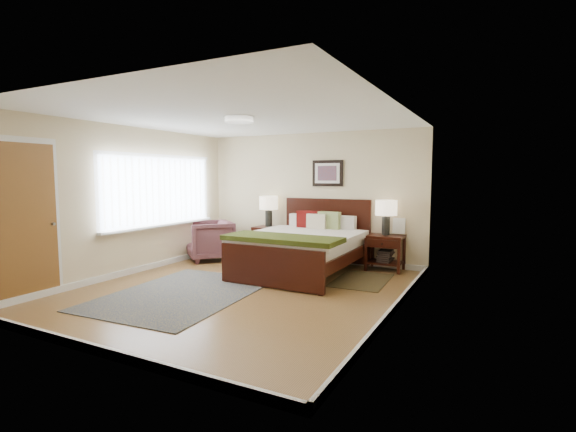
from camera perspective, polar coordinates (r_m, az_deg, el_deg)
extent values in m
plane|color=olive|center=(6.24, -6.47, -10.03)|extent=(5.00, 5.00, 0.00)
cube|color=beige|center=(8.22, 3.20, 2.57)|extent=(4.50, 0.04, 2.50)
cube|color=beige|center=(4.20, -26.01, -0.73)|extent=(4.50, 0.04, 2.50)
cube|color=beige|center=(7.52, -20.97, 1.95)|extent=(0.04, 5.00, 2.50)
cube|color=beige|center=(5.12, 14.76, 0.66)|extent=(0.04, 5.00, 2.50)
cube|color=white|center=(6.07, -6.73, 13.35)|extent=(4.50, 5.00, 0.02)
cube|color=silver|center=(7.98, -17.15, 3.33)|extent=(0.02, 2.72, 1.32)
cube|color=silver|center=(7.97, -17.08, 3.33)|extent=(0.01, 2.60, 1.20)
cube|color=silver|center=(7.99, -16.77, -1.19)|extent=(0.10, 2.72, 0.04)
cube|color=silver|center=(6.49, -32.44, -0.46)|extent=(0.01, 1.00, 2.18)
cube|color=brown|center=(6.49, -32.37, -0.81)|extent=(0.01, 0.90, 2.10)
cylinder|color=#999999|center=(6.67, -29.43, -0.95)|extent=(0.04, 0.04, 0.04)
cylinder|color=white|center=(6.07, -6.72, 12.97)|extent=(0.40, 0.40, 0.07)
cylinder|color=beige|center=(6.07, -6.73, 13.30)|extent=(0.44, 0.44, 0.01)
cube|color=black|center=(8.10, 5.32, -1.91)|extent=(1.73, 0.06, 1.21)
cube|color=black|center=(6.20, -2.39, -7.01)|extent=(1.73, 0.06, 0.61)
cube|color=black|center=(7.54, -3.71, -4.62)|extent=(0.06, 2.17, 0.19)
cube|color=black|center=(6.84, 8.27, -5.69)|extent=(0.06, 2.17, 0.19)
cube|color=beige|center=(7.13, 1.99, -4.05)|extent=(1.63, 2.15, 0.24)
cube|color=beige|center=(7.01, 1.64, -2.86)|extent=(1.81, 1.92, 0.11)
cube|color=#3A3E12|center=(6.44, -0.81, -3.11)|extent=(1.85, 0.70, 0.08)
cube|color=beige|center=(8.01, 2.18, -0.73)|extent=(0.54, 0.18, 0.28)
cube|color=beige|center=(7.72, 7.27, -1.00)|extent=(0.54, 0.18, 0.28)
cube|color=#540B09|center=(7.84, 2.74, -0.55)|extent=(0.42, 0.17, 0.35)
cube|color=#809154|center=(7.67, 5.67, -0.70)|extent=(0.42, 0.16, 0.35)
cube|color=beige|center=(7.68, 3.95, -0.84)|extent=(0.37, 0.13, 0.30)
cube|color=black|center=(8.05, 5.43, 5.84)|extent=(0.62, 0.03, 0.50)
cube|color=silver|center=(8.03, 5.38, 5.84)|extent=(0.50, 0.01, 0.38)
cube|color=#A52D23|center=(8.02, 5.35, 5.84)|extent=(0.38, 0.01, 0.28)
cube|color=black|center=(8.45, -2.64, -1.63)|extent=(0.54, 0.49, 0.05)
cube|color=black|center=(8.43, -4.79, -3.85)|extent=(0.05, 0.05, 0.60)
cube|color=black|center=(8.19, -1.92, -4.12)|extent=(0.05, 0.05, 0.60)
cube|color=black|center=(8.80, -3.30, -3.46)|extent=(0.05, 0.05, 0.60)
cube|color=black|center=(8.56, -0.51, -3.69)|extent=(0.05, 0.05, 0.60)
cube|color=black|center=(8.26, -3.44, -2.49)|extent=(0.48, 0.03, 0.14)
cube|color=black|center=(7.55, 13.20, -2.75)|extent=(0.63, 0.48, 0.05)
cube|color=black|center=(7.48, 10.62, -5.19)|extent=(0.05, 0.05, 0.58)
cube|color=black|center=(7.34, 14.92, -5.49)|extent=(0.05, 0.05, 0.58)
cube|color=black|center=(7.87, 11.49, -4.68)|extent=(0.05, 0.05, 0.58)
cube|color=black|center=(7.74, 15.59, -4.95)|extent=(0.05, 0.05, 0.58)
cube|color=black|center=(7.36, 12.75, -3.74)|extent=(0.57, 0.03, 0.14)
cube|color=black|center=(7.63, 13.12, -6.19)|extent=(0.57, 0.42, 0.03)
cube|color=black|center=(7.63, 13.13, -5.97)|extent=(0.23, 0.30, 0.03)
cube|color=black|center=(7.62, 13.13, -5.72)|extent=(0.23, 0.30, 0.03)
cube|color=black|center=(7.61, 13.14, -5.46)|extent=(0.23, 0.30, 0.03)
cube|color=black|center=(7.61, 13.14, -5.20)|extent=(0.23, 0.30, 0.03)
cube|color=black|center=(7.60, 13.15, -4.94)|extent=(0.23, 0.30, 0.03)
cube|color=black|center=(7.60, 13.16, -4.68)|extent=(0.23, 0.30, 0.03)
cylinder|color=black|center=(8.43, -2.65, -0.34)|extent=(0.14, 0.14, 0.32)
cylinder|color=black|center=(8.41, -2.66, 0.88)|extent=(0.02, 0.02, 0.06)
cylinder|color=beige|center=(8.40, -2.66, 1.83)|extent=(0.37, 0.37, 0.26)
cylinder|color=black|center=(7.53, 13.23, -1.32)|extent=(0.14, 0.14, 0.32)
cylinder|color=black|center=(7.51, 13.26, 0.05)|extent=(0.02, 0.02, 0.06)
cylinder|color=beige|center=(7.50, 13.28, 1.11)|extent=(0.37, 0.37, 0.26)
imported|color=brown|center=(8.45, -10.66, -3.28)|extent=(1.20, 1.20, 0.78)
cube|color=#0D2041|center=(6.20, -14.21, -10.22)|extent=(1.97, 2.66, 0.01)
cube|color=black|center=(6.84, 10.02, -8.65)|extent=(0.86, 1.25, 0.01)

